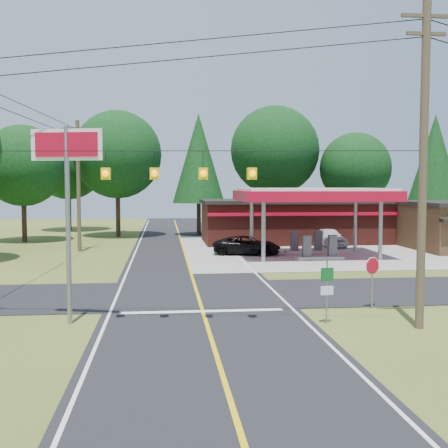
{
  "coord_description": "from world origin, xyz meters",
  "views": [
    {
      "loc": [
        -1.53,
        -25.83,
        5.11
      ],
      "look_at": [
        2.0,
        7.0,
        2.8
      ],
      "focal_mm": 45.0,
      "sensor_mm": 36.0,
      "label": 1
    }
  ],
  "objects": [
    {
      "name": "utility_pole_north",
      "position": [
        -6.5,
        35.0,
        4.75
      ],
      "size": [
        0.3,
        0.3,
        9.5
      ],
      "color": "#473828",
      "rests_on": "ground"
    },
    {
      "name": "ground",
      "position": [
        0.0,
        0.0,
        0.0
      ],
      "size": [
        120.0,
        120.0,
        0.0
      ],
      "primitive_type": "plane",
      "color": "#44581F",
      "rests_on": "ground"
    },
    {
      "name": "octagonal_stop_sign",
      "position": [
        7.0,
        -3.72,
        1.6
      ],
      "size": [
        0.71,
        0.35,
        2.16
      ],
      "color": "gray",
      "rests_on": "ground"
    },
    {
      "name": "utility_pole_far_left",
      "position": [
        -8.0,
        18.0,
        5.2
      ],
      "size": [
        1.8,
        0.3,
        10.0
      ],
      "color": "#473828",
      "rests_on": "ground"
    },
    {
      "name": "route_sign_post",
      "position": [
        4.4,
        -6.02,
        1.43
      ],
      "size": [
        0.49,
        0.11,
        2.39
      ],
      "color": "gray",
      "rests_on": "ground"
    },
    {
      "name": "sedan_car",
      "position": [
        12.0,
        19.25,
        0.78
      ],
      "size": [
        5.2,
        5.2,
        1.55
      ],
      "primitive_type": "imported",
      "rotation": [
        0.0,
        0.0,
        0.15
      ],
      "color": "silver",
      "rests_on": "ground"
    },
    {
      "name": "lane_center_yellow",
      "position": [
        0.0,
        0.0,
        0.03
      ],
      "size": [
        0.15,
        110.0,
        0.0
      ],
      "primitive_type": "cube",
      "color": "yellow",
      "rests_on": "main_highway"
    },
    {
      "name": "main_highway",
      "position": [
        0.0,
        0.0,
        0.01
      ],
      "size": [
        8.0,
        120.0,
        0.02
      ],
      "primitive_type": "cube",
      "color": "black",
      "rests_on": "ground"
    },
    {
      "name": "suv_car",
      "position": [
        4.5,
        14.5,
        0.68
      ],
      "size": [
        5.99,
        5.99,
        1.36
      ],
      "primitive_type": "imported",
      "rotation": [
        0.0,
        0.0,
        1.31
      ],
      "color": "black",
      "rests_on": "ground"
    },
    {
      "name": "gas_canopy",
      "position": [
        9.0,
        13.0,
        4.27
      ],
      "size": [
        10.6,
        7.4,
        4.88
      ],
      "color": "gray",
      "rests_on": "ground"
    },
    {
      "name": "overhead_beacons",
      "position": [
        -1.0,
        -6.0,
        6.21
      ],
      "size": [
        17.04,
        2.04,
        1.03
      ],
      "color": "black",
      "rests_on": "ground"
    },
    {
      "name": "treeline_backdrop",
      "position": [
        0.82,
        24.01,
        7.49
      ],
      "size": [
        70.27,
        51.59,
        13.3
      ],
      "color": "#332316",
      "rests_on": "ground"
    },
    {
      "name": "convenience_store",
      "position": [
        10.0,
        22.98,
        1.92
      ],
      "size": [
        16.4,
        7.55,
        3.8
      ],
      "color": "#5B201A",
      "rests_on": "ground"
    },
    {
      "name": "utility_pole_near_right",
      "position": [
        7.5,
        -7.0,
        5.96
      ],
      "size": [
        1.8,
        0.3,
        11.5
      ],
      "color": "#473828",
      "rests_on": "ground"
    },
    {
      "name": "cross_road",
      "position": [
        0.0,
        0.0,
        0.01
      ],
      "size": [
        70.0,
        7.0,
        0.02
      ],
      "primitive_type": "cube",
      "color": "black",
      "rests_on": "ground"
    },
    {
      "name": "big_stop_sign",
      "position": [
        -5.0,
        -5.01,
        5.41
      ],
      "size": [
        2.62,
        0.74,
        7.22
      ],
      "color": "gray",
      "rests_on": "ground"
    }
  ]
}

